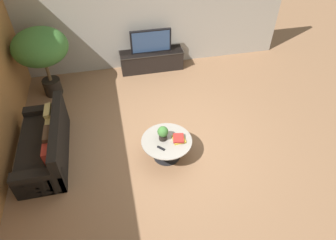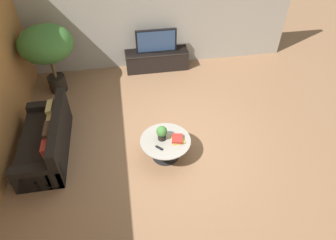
# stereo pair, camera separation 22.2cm
# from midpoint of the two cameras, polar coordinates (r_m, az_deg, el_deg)

# --- Properties ---
(ground_plane) EXTENTS (24.00, 24.00, 0.00)m
(ground_plane) POSITION_cam_midpoint_polar(r_m,az_deg,el_deg) (6.21, 0.41, -4.61)
(ground_plane) COLOR #8C6647
(back_wall_stone) EXTENTS (7.40, 0.12, 3.00)m
(back_wall_stone) POSITION_cam_midpoint_polar(r_m,az_deg,el_deg) (8.06, -4.99, 19.94)
(back_wall_stone) COLOR #A39E93
(back_wall_stone) RESTS_ON ground
(media_console) EXTENTS (1.70, 0.50, 0.53)m
(media_console) POSITION_cam_midpoint_polar(r_m,az_deg,el_deg) (8.32, -3.92, 11.32)
(media_console) COLOR black
(media_console) RESTS_ON ground
(television) EXTENTS (1.07, 0.13, 0.61)m
(television) POSITION_cam_midpoint_polar(r_m,az_deg,el_deg) (8.05, -4.10, 14.71)
(television) COLOR black
(television) RESTS_ON media_console
(coffee_table) EXTENTS (0.97, 0.97, 0.44)m
(coffee_table) POSITION_cam_midpoint_polar(r_m,az_deg,el_deg) (5.77, -1.36, -4.82)
(coffee_table) COLOR black
(coffee_table) RESTS_ON ground
(couch_by_wall) EXTENTS (0.84, 1.95, 0.84)m
(couch_by_wall) POSITION_cam_midpoint_polar(r_m,az_deg,el_deg) (6.29, -23.17, -4.44)
(couch_by_wall) COLOR black
(couch_by_wall) RESTS_ON ground
(potted_palm_tall) EXTENTS (1.23, 1.23, 1.68)m
(potted_palm_tall) POSITION_cam_midpoint_polar(r_m,az_deg,el_deg) (7.46, -23.88, 12.22)
(potted_palm_tall) COLOR black
(potted_palm_tall) RESTS_ON ground
(potted_plant_tabletop) EXTENTS (0.21, 0.21, 0.30)m
(potted_plant_tabletop) POSITION_cam_midpoint_polar(r_m,az_deg,el_deg) (5.58, -2.12, -2.49)
(potted_plant_tabletop) COLOR black
(potted_plant_tabletop) RESTS_ON coffee_table
(book_stack) EXTENTS (0.25, 0.27, 0.07)m
(book_stack) POSITION_cam_midpoint_polar(r_m,az_deg,el_deg) (5.65, 0.91, -3.58)
(book_stack) COLOR gold
(book_stack) RESTS_ON coffee_table
(remote_black) EXTENTS (0.14, 0.14, 0.02)m
(remote_black) POSITION_cam_midpoint_polar(r_m,az_deg,el_deg) (5.52, -2.49, -5.40)
(remote_black) COLOR black
(remote_black) RESTS_ON coffee_table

